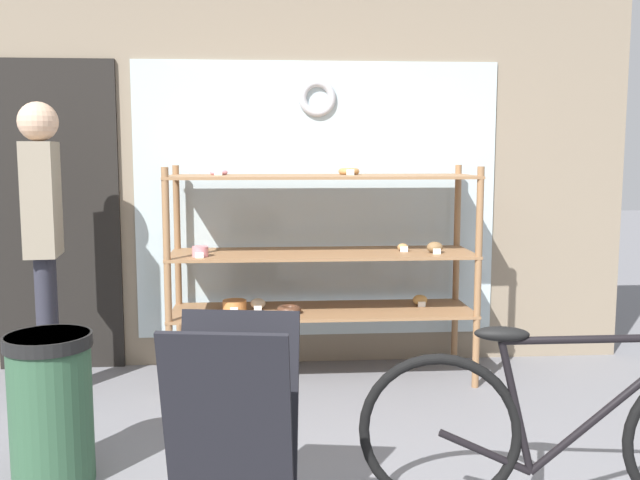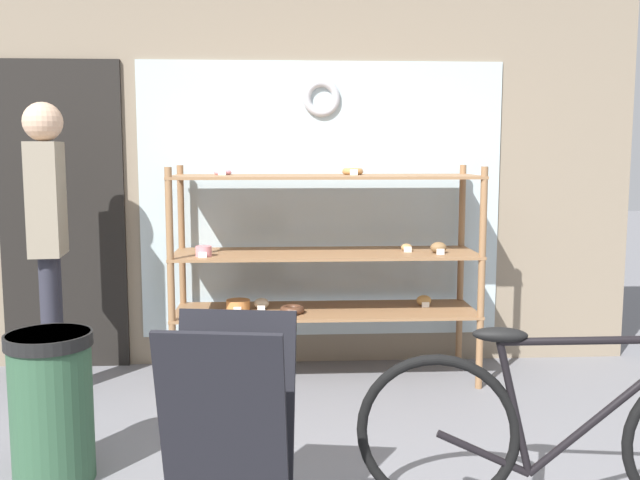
{
  "view_description": "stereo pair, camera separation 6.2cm",
  "coord_description": "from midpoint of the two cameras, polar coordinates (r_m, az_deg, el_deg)",
  "views": [
    {
      "loc": [
        -0.15,
        -2.27,
        1.49
      ],
      "look_at": [
        0.1,
        1.09,
        1.07
      ],
      "focal_mm": 40.0,
      "sensor_mm": 36.0,
      "label": 1
    },
    {
      "loc": [
        -0.09,
        -2.28,
        1.49
      ],
      "look_at": [
        0.1,
        1.09,
        1.07
      ],
      "focal_mm": 40.0,
      "sensor_mm": 36.0,
      "label": 2
    }
  ],
  "objects": [
    {
      "name": "sandwich_board",
      "position": [
        2.75,
        -6.59,
        -15.3
      ],
      "size": [
        0.51,
        0.45,
        0.88
      ],
      "rotation": [
        0.0,
        0.0,
        -0.15
      ],
      "color": "black",
      "rests_on": "ground_plane"
    },
    {
      "name": "bicycle",
      "position": [
        3.15,
        19.87,
        -14.41
      ],
      "size": [
        1.71,
        0.5,
        0.8
      ],
      "rotation": [
        0.0,
        0.0,
        -0.19
      ],
      "color": "black",
      "rests_on": "ground_plane"
    },
    {
      "name": "pedestrian",
      "position": [
        4.6,
        -20.61,
        1.34
      ],
      "size": [
        0.23,
        0.34,
        1.78
      ],
      "rotation": [
        0.0,
        0.0,
        -1.46
      ],
      "color": "#282833",
      "rests_on": "ground_plane"
    },
    {
      "name": "display_case",
      "position": [
        4.61,
        0.66,
        -1.06
      ],
      "size": [
        1.96,
        0.56,
        1.4
      ],
      "color": "#8E6642",
      "rests_on": "ground_plane"
    },
    {
      "name": "trash_bin",
      "position": [
        3.5,
        -20.2,
        -12.01
      ],
      "size": [
        0.38,
        0.38,
        0.69
      ],
      "color": "#2D5138",
      "rests_on": "ground_plane"
    },
    {
      "name": "storefront_facade",
      "position": [
        4.97,
        -2.48,
        7.16
      ],
      "size": [
        4.79,
        0.13,
        3.07
      ],
      "color": "gray",
      "rests_on": "ground_plane"
    }
  ]
}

